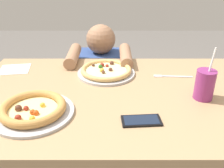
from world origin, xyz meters
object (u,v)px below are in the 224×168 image
Objects in this scene: pizza_near at (34,109)px; fork at (172,76)px; diner_seated at (102,90)px; drink_cup_colored at (205,85)px; pizza_far at (107,71)px; cell_phone at (142,121)px.

fork is at bearing 29.58° from pizza_near.
diner_seated reaches higher than pizza_near.
drink_cup_colored is 0.91m from diner_seated.
diner_seated is at bearing 96.19° from pizza_far.
diner_seated is at bearing 102.44° from cell_phone.
drink_cup_colored reaches higher than pizza_near.
pizza_far is 0.53m from diner_seated.
drink_cup_colored is (0.43, -0.26, 0.05)m from pizza_far.
drink_cup_colored is 0.25m from fork.
drink_cup_colored is at bearing -67.85° from fork.
fork is at bearing 63.78° from cell_phone.
pizza_near reaches higher than fork.
drink_cup_colored is 1.50× the size of cell_phone.
cell_phone is at bearing -6.90° from pizza_near.
drink_cup_colored is 0.25× the size of diner_seated.
fork is 1.31× the size of cell_phone.
fork is (-0.09, 0.23, -0.06)m from drink_cup_colored.
pizza_far is 0.51m from drink_cup_colored.
pizza_far is at bearing -83.81° from diner_seated.
fork is (0.62, 0.35, -0.02)m from pizza_near.
cell_phone is at bearing -72.03° from pizza_far.
drink_cup_colored is at bearing 31.75° from cell_phone.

